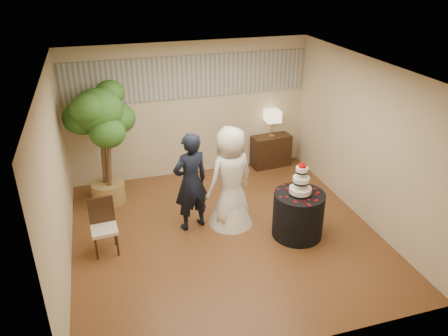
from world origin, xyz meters
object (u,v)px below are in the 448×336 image
object	(u,v)px
cake_table	(298,215)
console	(271,151)
bride	(231,177)
wedding_cake	(301,178)
table_lamp	(272,123)
ficus_tree	(103,145)
side_chair	(104,228)
groom	(191,182)

from	to	relation	value
cake_table	console	size ratio (longest dim) A/B	0.98
bride	wedding_cake	size ratio (longest dim) A/B	3.17
table_lamp	ficus_tree	distance (m)	3.63
bride	side_chair	size ratio (longest dim) A/B	1.99
console	ficus_tree	distance (m)	3.71
wedding_cake	table_lamp	xyz separation A→B (m)	(0.60, 2.66, -0.07)
bride	side_chair	bearing A→B (deg)	-12.94
console	side_chair	world-z (taller)	side_chair
groom	console	xyz separation A→B (m)	(2.24, 1.91, -0.52)
console	bride	bearing A→B (deg)	-133.93
cake_table	console	bearing A→B (deg)	77.33
groom	ficus_tree	size ratio (longest dim) A/B	0.75
side_chair	groom	bearing A→B (deg)	9.14
wedding_cake	console	xyz separation A→B (m)	(0.60, 2.66, -0.71)
wedding_cake	ficus_tree	distance (m)	3.62
cake_table	wedding_cake	world-z (taller)	wedding_cake
wedding_cake	side_chair	bearing A→B (deg)	172.21
wedding_cake	bride	bearing A→B (deg)	145.03
bride	ficus_tree	world-z (taller)	ficus_tree
wedding_cake	table_lamp	world-z (taller)	wedding_cake
console	side_chair	bearing A→B (deg)	-154.66
groom	side_chair	world-z (taller)	groom
wedding_cake	table_lamp	bearing A→B (deg)	77.33
cake_table	console	xyz separation A→B (m)	(0.60, 2.66, -0.04)
cake_table	ficus_tree	size ratio (longest dim) A/B	0.36
bride	wedding_cake	xyz separation A→B (m)	(0.97, -0.67, 0.17)
groom	ficus_tree	distance (m)	1.89
bride	ficus_tree	size ratio (longest dim) A/B	0.77
bride	table_lamp	distance (m)	2.53
wedding_cake	side_chair	xyz separation A→B (m)	(-3.11, 0.43, -0.62)
bride	cake_table	world-z (taller)	bride
bride	ficus_tree	distance (m)	2.46
bride	side_chair	xyz separation A→B (m)	(-2.15, -0.25, -0.45)
groom	bride	bearing A→B (deg)	156.40
bride	cake_table	xyz separation A→B (m)	(0.97, -0.67, -0.50)
wedding_cake	console	size ratio (longest dim) A/B	0.66
bride	ficus_tree	bearing A→B (deg)	-54.10
ficus_tree	bride	bearing A→B (deg)	-34.54
cake_table	side_chair	world-z (taller)	side_chair
groom	ficus_tree	world-z (taller)	ficus_tree
bride	table_lamp	world-z (taller)	bride
bride	console	size ratio (longest dim) A/B	2.09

